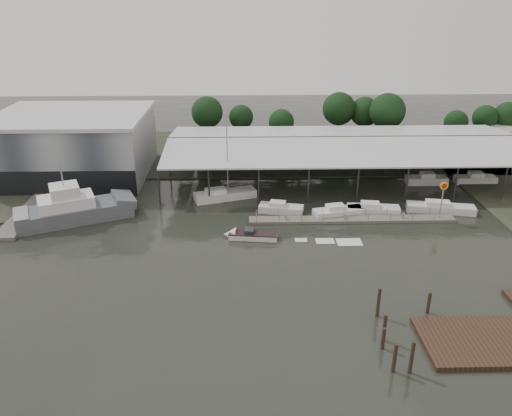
{
  "coord_description": "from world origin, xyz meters",
  "views": [
    {
      "loc": [
        0.41,
        -51.31,
        28.75
      ],
      "look_at": [
        1.91,
        8.97,
        2.5
      ],
      "focal_mm": 35.0,
      "sensor_mm": 36.0,
      "label": 1
    }
  ],
  "objects_px": {
    "grey_trawler": "(75,209)",
    "white_sailboat": "(224,195)",
    "shell_fuel_sign": "(443,193)",
    "speedboat_underway": "(249,235)"
  },
  "relations": [
    {
      "from": "shell_fuel_sign",
      "to": "white_sailboat",
      "type": "distance_m",
      "value": 30.96
    },
    {
      "from": "grey_trawler",
      "to": "white_sailboat",
      "type": "xyz_separation_m",
      "value": [
        19.98,
        6.99,
        -0.93
      ]
    },
    {
      "from": "shell_fuel_sign",
      "to": "grey_trawler",
      "type": "xyz_separation_m",
      "value": [
        -49.62,
        1.33,
        -2.35
      ]
    },
    {
      "from": "grey_trawler",
      "to": "white_sailboat",
      "type": "bearing_deg",
      "value": -4.49
    },
    {
      "from": "shell_fuel_sign",
      "to": "speedboat_underway",
      "type": "distance_m",
      "value": 26.78
    },
    {
      "from": "speedboat_underway",
      "to": "shell_fuel_sign",
      "type": "bearing_deg",
      "value": -162.79
    },
    {
      "from": "shell_fuel_sign",
      "to": "speedboat_underway",
      "type": "relative_size",
      "value": 0.31
    },
    {
      "from": "grey_trawler",
      "to": "speedboat_underway",
      "type": "bearing_deg",
      "value": -38.3
    },
    {
      "from": "grey_trawler",
      "to": "speedboat_underway",
      "type": "relative_size",
      "value": 0.91
    },
    {
      "from": "speedboat_underway",
      "to": "white_sailboat",
      "type": "bearing_deg",
      "value": -68.03
    }
  ]
}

